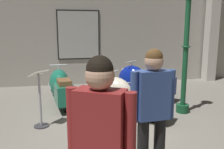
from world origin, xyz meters
TOP-DOWN VIEW (x-y plane):
  - ground_plane at (0.00, 0.00)m, footprint 60.00×60.00m
  - showroom_back_wall at (0.15, 4.16)m, footprint 18.00×0.63m
  - scooter_0 at (-0.93, 1.93)m, footprint 0.68×1.63m
  - scooter_1 at (0.41, 0.72)m, footprint 1.51×1.35m
  - scooter_2 at (1.19, 2.09)m, footprint 1.44×1.49m
  - lamppost at (1.75, 0.77)m, footprint 0.29×0.29m
  - visitor_0 at (0.17, -1.41)m, footprint 0.55×0.28m
  - visitor_1 at (-0.57, -2.23)m, footprint 0.49×0.39m
  - info_stanchion at (-1.29, 0.56)m, footprint 0.38×0.39m

SIDE VIEW (x-z plane):
  - ground_plane at x=0.00m, z-range 0.00..0.00m
  - scooter_0 at x=-0.93m, z-range -0.04..0.92m
  - scooter_1 at x=0.41m, z-range -0.04..0.93m
  - scooter_2 at x=1.19m, z-range -0.04..0.94m
  - info_stanchion at x=-1.29m, z-range -0.09..1.01m
  - visitor_0 at x=0.17m, z-range 0.13..1.75m
  - visitor_1 at x=-0.57m, z-range 0.13..1.78m
  - lamppost at x=1.75m, z-range 0.15..2.96m
  - showroom_back_wall at x=0.15m, z-range 0.00..3.96m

